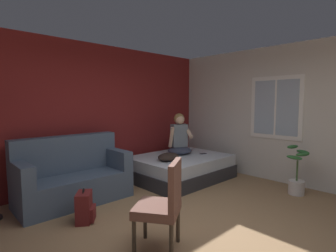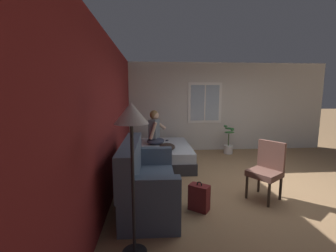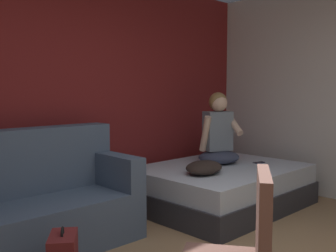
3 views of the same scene
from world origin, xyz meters
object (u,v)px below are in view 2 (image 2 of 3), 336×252
bed (161,154)px  potted_plant (228,144)px  floor_lamp (132,129)px  person_seated (155,130)px  side_chair (267,168)px  throw_pillow (167,146)px  backpack (199,198)px  cell_phone (167,140)px  couch (145,182)px

bed → potted_plant: 2.18m
floor_lamp → person_seated: bearing=-4.9°
side_chair → throw_pillow: 2.24m
person_seated → potted_plant: person_seated is taller
potted_plant → side_chair: bearing=173.4°
backpack → floor_lamp: 1.79m
cell_phone → side_chair: bearing=137.1°
cell_phone → person_seated: bearing=65.0°
floor_lamp → potted_plant: floor_lamp is taller
side_chair → cell_phone: (2.56, 1.52, -0.05)m
throw_pillow → floor_lamp: size_ratio=0.28×
couch → person_seated: bearing=-5.0°
couch → side_chair: size_ratio=1.75×
backpack → throw_pillow: (1.89, 0.36, 0.36)m
person_seated → cell_phone: 0.62m
person_seated → couch: bearing=175.0°
person_seated → backpack: 2.64m
person_seated → potted_plant: size_ratio=1.03×
potted_plant → person_seated: bearing=106.7°
bed → side_chair: 2.68m
side_chair → person_seated: (2.17, 1.86, 0.30)m
throw_pillow → potted_plant: 2.29m
floor_lamp → cell_phone: bearing=-9.5°
bed → backpack: 2.40m
side_chair → floor_lamp: (-1.22, 2.15, 0.90)m
side_chair → backpack: 1.30m
couch → side_chair: bearing=-87.2°
throw_pillow → cell_phone: (0.97, -0.06, -0.07)m
backpack → throw_pillow: size_ratio=0.95×
person_seated → floor_lamp: bearing=175.1°
side_chair → throw_pillow: size_ratio=2.04×
side_chair → person_seated: size_ratio=1.12×
bed → side_chair: (-2.05, -1.71, 0.30)m
backpack → potted_plant: size_ratio=0.54×
couch → throw_pillow: 1.76m
person_seated → backpack: size_ratio=1.91×
couch → cell_phone: (2.66, -0.54, 0.09)m
couch → person_seated: 2.32m
side_chair → cell_phone: side_chair is taller
side_chair → bed: bearing=39.9°
cell_phone → potted_plant: bearing=-155.3°
bed → person_seated: person_seated is taller
bed → couch: couch is taller
couch → potted_plant: size_ratio=2.01×
cell_phone → potted_plant: potted_plant is taller
backpack → floor_lamp: (-0.91, 0.93, 1.24)m
couch → backpack: size_ratio=3.74×
potted_plant → throw_pillow: bearing=123.0°
person_seated → backpack: bearing=-165.6°
person_seated → cell_phone: bearing=-41.4°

